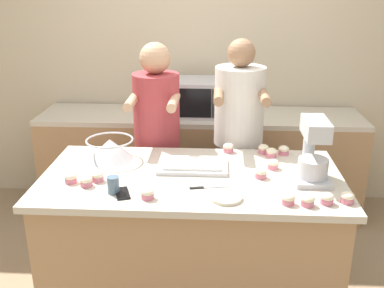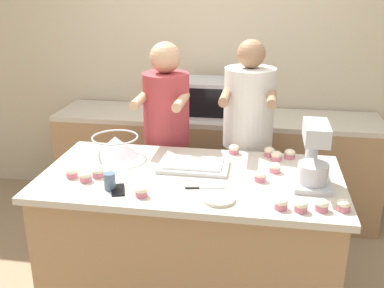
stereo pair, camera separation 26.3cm
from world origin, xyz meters
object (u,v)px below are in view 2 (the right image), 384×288
object	(u,v)px
cupcake_0	(72,173)
person_left	(167,147)
cupcake_6	(276,156)
cupcake_8	(86,176)
cell_phone	(118,190)
cupcake_13	(275,168)
person_right	(247,150)
cupcake_2	(322,205)
baking_tray	(194,165)
drinking_glass	(110,181)
cupcake_1	(260,176)
stand_mixer	(314,158)
cupcake_10	(301,206)
cupcake_9	(281,203)
cupcake_4	(344,205)
cupcake_7	(98,172)
knife	(202,188)
microwave_oven	(212,98)
mixing_bowl	(115,145)
cupcake_5	(234,149)
cupcake_3	(141,191)
cupcake_12	(269,152)

from	to	relation	value
cupcake_0	person_left	bearing A→B (deg)	64.22
cupcake_6	cupcake_8	distance (m)	1.19
cell_phone	cupcake_13	bearing A→B (deg)	24.93
person_right	cupcake_2	size ratio (longest dim) A/B	23.57
baking_tray	drinking_glass	bearing A→B (deg)	-138.13
cupcake_1	cupcake_6	distance (m)	0.35
drinking_glass	cupcake_1	world-z (taller)	drinking_glass
stand_mixer	cupcake_2	world-z (taller)	stand_mixer
person_right	cupcake_10	world-z (taller)	person_right
person_right	cupcake_6	bearing A→B (deg)	-59.77
cupcake_10	cupcake_13	xyz separation A→B (m)	(-0.12, 0.47, 0.00)
cupcake_9	cupcake_13	bearing A→B (deg)	93.23
person_right	drinking_glass	xyz separation A→B (m)	(-0.71, -0.92, 0.12)
drinking_glass	cupcake_4	world-z (taller)	drinking_glass
cupcake_4	cupcake_7	xyz separation A→B (m)	(-1.36, 0.19, 0.00)
stand_mixer	baking_tray	distance (m)	0.72
cupcake_13	baking_tray	bearing A→B (deg)	-178.05
cell_phone	knife	bearing A→B (deg)	12.89
cupcake_4	drinking_glass	bearing A→B (deg)	177.99
microwave_oven	cupcake_2	bearing A→B (deg)	-65.37
cupcake_0	cupcake_1	world-z (taller)	same
mixing_bowl	cupcake_2	xyz separation A→B (m)	(1.25, -0.54, -0.04)
person_left	cupcake_13	xyz separation A→B (m)	(0.78, -0.54, 0.11)
cupcake_7	cupcake_9	xyz separation A→B (m)	(1.05, -0.22, 0.00)
drinking_glass	cupcake_0	xyz separation A→B (m)	(-0.27, 0.12, -0.02)
knife	person_left	bearing A→B (deg)	114.82
cell_phone	cupcake_9	xyz separation A→B (m)	(0.88, -0.06, 0.02)
knife	cupcake_5	xyz separation A→B (m)	(0.13, 0.56, 0.03)
cell_phone	cupcake_2	bearing A→B (deg)	-2.51
mixing_bowl	cupcake_3	size ratio (longest dim) A/B	4.31
drinking_glass	cupcake_7	xyz separation A→B (m)	(-0.12, 0.14, -0.02)
mixing_bowl	cupcake_2	bearing A→B (deg)	-23.43
baking_tray	cupcake_8	bearing A→B (deg)	-153.39
mixing_bowl	cupcake_12	world-z (taller)	mixing_bowl
mixing_bowl	baking_tray	size ratio (longest dim) A/B	0.71
stand_mixer	knife	xyz separation A→B (m)	(-0.60, -0.15, -0.16)
cupcake_3	cupcake_6	xyz separation A→B (m)	(0.72, 0.63, 0.00)
cupcake_1	cupcake_10	bearing A→B (deg)	-57.70
person_right	cupcake_6	world-z (taller)	person_right
cupcake_6	baking_tray	bearing A→B (deg)	-157.13
mixing_bowl	cupcake_10	xyz separation A→B (m)	(1.15, -0.57, -0.04)
microwave_oven	cupcake_12	size ratio (longest dim) A/B	7.54
cupcake_3	cupcake_10	size ratio (longest dim) A/B	1.00
person_right	person_left	bearing A→B (deg)	-179.96
cupcake_0	cupcake_10	size ratio (longest dim) A/B	1.00
cupcake_3	person_left	bearing A→B (deg)	94.52
microwave_oven	knife	bearing A→B (deg)	-85.05
person_left	cupcake_10	size ratio (longest dim) A/B	23.16
cupcake_5	person_left	bearing A→B (deg)	152.28
microwave_oven	cupcake_0	xyz separation A→B (m)	(-0.64, -1.47, -0.11)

